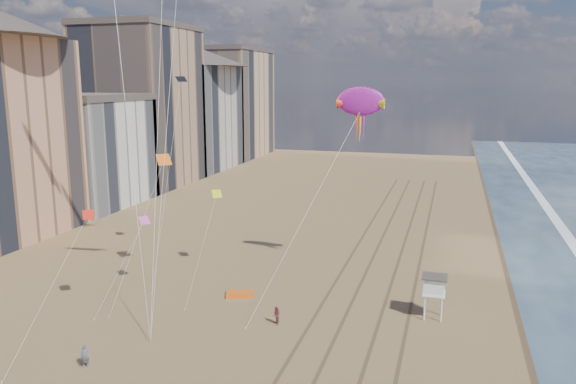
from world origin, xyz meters
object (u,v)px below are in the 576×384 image
at_px(lifeguard_stand, 434,286).
at_px(grounded_kite, 240,294).
at_px(show_kite, 361,102).
at_px(kite_flyer_a, 85,356).
at_px(kite_flyer_b, 276,316).

height_order(lifeguard_stand, grounded_kite, lifeguard_stand).
height_order(show_kite, kite_flyer_a, show_kite).
height_order(kite_flyer_a, kite_flyer_b, kite_flyer_a).
bearing_deg(kite_flyer_b, grounded_kite, -174.68).
distance_m(grounded_kite, kite_flyer_a, 15.84).
bearing_deg(kite_flyer_b, kite_flyer_a, -86.05).
bearing_deg(kite_flyer_a, show_kite, 23.35).
bearing_deg(show_kite, kite_flyer_a, -123.05).
relative_size(grounded_kite, kite_flyer_b, 1.63).
height_order(grounded_kite, kite_flyer_b, kite_flyer_b).
xyz_separation_m(lifeguard_stand, grounded_kite, (-16.78, 0.03, -2.61)).
bearing_deg(show_kite, lifeguard_stand, -44.91).
distance_m(lifeguard_stand, show_kite, 17.84).
bearing_deg(grounded_kite, kite_flyer_b, -63.31).
relative_size(lifeguard_stand, show_kite, 0.16).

